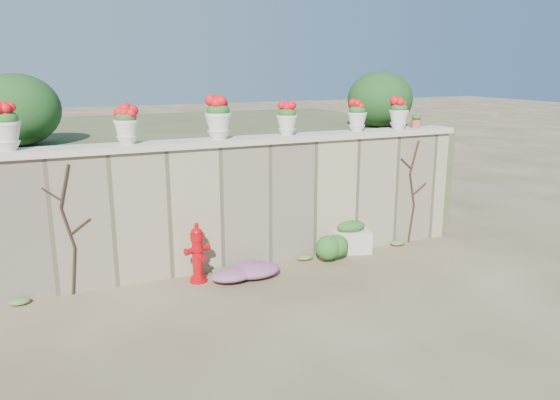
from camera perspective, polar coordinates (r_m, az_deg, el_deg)
name	(u,v)px	position (r m, az deg, el deg)	size (l,w,h in m)	color
ground	(289,305)	(7.67, 0.91, -10.87)	(80.00, 80.00, 0.00)	brown
stone_wall	(243,205)	(8.91, -3.94, -0.51)	(8.00, 0.40, 2.00)	#998B66
wall_cap	(241,141)	(8.71, -4.05, 6.19)	(8.10, 0.52, 0.10)	beige
raised_fill	(191,171)	(11.89, -9.26, 3.00)	(9.00, 6.00, 2.00)	#384C23
back_shrub_left	(17,110)	(9.34, -25.82, 8.47)	(1.30, 1.30, 1.10)	#143814
back_shrub_right	(380,99)	(11.28, 10.42, 10.31)	(1.30, 1.30, 1.10)	#143814
vine_left	(69,228)	(8.20, -21.21, -2.78)	(0.60, 0.04, 1.91)	black
vine_right	(413,190)	(10.26, 13.68, 0.99)	(0.60, 0.04, 1.91)	black
fire_hydrant	(197,253)	(8.35, -8.62, -5.45)	(0.40, 0.29, 0.93)	#B4060B
planter_box	(350,238)	(9.70, 7.38, -3.92)	(0.77, 0.57, 0.57)	beige
green_shrub	(332,245)	(9.20, 5.46, -4.72)	(0.60, 0.54, 0.57)	#1E5119
magenta_clump	(243,270)	(8.50, -3.91, -7.35)	(1.03, 0.68, 0.27)	#B724A0
white_flowers	(264,270)	(8.64, -1.68, -7.37)	(0.44, 0.35, 0.16)	white
urn_pot_0	(5,128)	(8.16, -26.78, 6.78)	(0.40, 0.40, 0.62)	beige
urn_pot_1	(126,125)	(8.24, -15.77, 7.57)	(0.36, 0.36, 0.56)	beige
urn_pot_2	(218,118)	(8.55, -6.46, 8.49)	(0.41, 0.41, 0.65)	beige
urn_pot_3	(287,119)	(8.97, 0.73, 8.44)	(0.33, 0.33, 0.53)	beige
urn_pot_4	(357,116)	(9.60, 8.06, 8.67)	(0.33, 0.33, 0.52)	beige
urn_pot_5	(399,114)	(10.09, 12.32, 8.79)	(0.35, 0.35, 0.55)	beige
terracotta_pot	(416,122)	(10.34, 14.05, 7.95)	(0.21, 0.21, 0.25)	#BC5339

